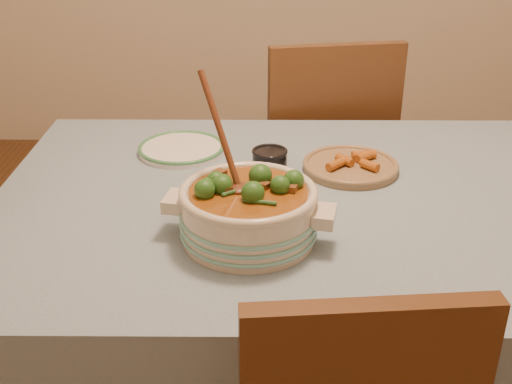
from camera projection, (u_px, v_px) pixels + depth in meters
dining_table at (332, 228)px, 1.62m from camera, size 1.68×1.08×0.76m
stew_casserole at (248, 208)px, 1.36m from camera, size 0.38×0.34×0.35m
white_plate at (181, 149)px, 1.82m from camera, size 0.31×0.31×0.02m
condiment_bowl at (270, 158)px, 1.72m from camera, size 0.10×0.10×0.05m
fried_plate at (351, 165)px, 1.71m from camera, size 0.33×0.33×0.04m
chair_far at (323, 152)px, 2.35m from camera, size 0.53×0.53×0.98m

